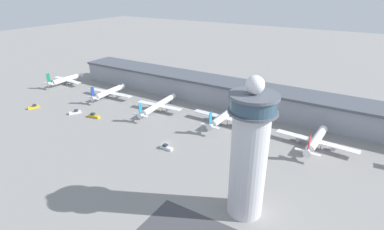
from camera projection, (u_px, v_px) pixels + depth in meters
The scene contains 12 objects.
ground_plane at pixel (166, 143), 161.25m from camera, with size 1000.00×1000.00×0.00m, color gray.
terminal_building at pixel (224, 92), 212.64m from camera, with size 250.50×25.00×16.29m.
control_tower at pixel (249, 153), 103.05m from camera, with size 16.45×16.45×52.89m.
airplane_gate_alpha at pixel (66, 80), 253.75m from camera, with size 32.02×32.98×12.88m.
airplane_gate_bravo at pixel (109, 92), 224.16m from camera, with size 40.04×33.63×12.65m.
airplane_gate_charlie at pixel (158, 105), 199.54m from camera, with size 33.11×41.05×12.39m.
airplane_gate_delta at pixel (223, 117), 181.05m from camera, with size 40.81×34.13×13.56m.
airplane_gate_echo at pixel (316, 141), 155.08m from camera, with size 42.07×32.61×13.39m.
service_truck_catering at pixel (34, 107), 205.76m from camera, with size 5.02×7.61×2.61m.
service_truck_fuel at pixel (94, 116), 191.67m from camera, with size 8.10×3.12×2.87m.
service_truck_baggage at pixel (166, 147), 155.16m from camera, with size 7.07×2.43×2.52m.
service_truck_water at pixel (75, 112), 197.37m from camera, with size 6.23×7.87×2.63m.
Camera 1 is at (85.45, -113.61, 78.81)m, focal length 28.00 mm.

